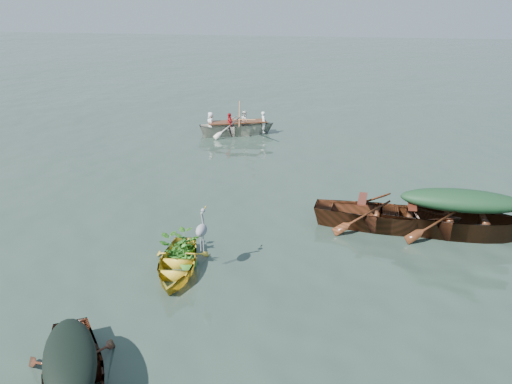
# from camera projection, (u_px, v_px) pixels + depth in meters

# --- Properties ---
(ground) EXTENTS (140.00, 140.00, 0.00)m
(ground) POSITION_uv_depth(u_px,v_px,m) (265.00, 289.00, 9.95)
(ground) COLOR #2C3D33
(ground) RESTS_ON ground
(yellow_dinghy) EXTENTS (1.65, 2.93, 0.72)m
(yellow_dinghy) POSITION_uv_depth(u_px,v_px,m) (177.00, 272.00, 10.58)
(yellow_dinghy) COLOR yellow
(yellow_dinghy) RESTS_ON ground
(green_tarp_boat) EXTENTS (5.18, 1.66, 1.25)m
(green_tarp_boat) POSITION_uv_depth(u_px,v_px,m) (456.00, 235.00, 12.21)
(green_tarp_boat) COLOR #472010
(green_tarp_boat) RESTS_ON ground
(open_wooden_boat) EXTENTS (5.00, 1.81, 1.18)m
(open_wooden_boat) POSITION_uv_depth(u_px,v_px,m) (384.00, 228.00, 12.55)
(open_wooden_boat) COLOR #612C18
(open_wooden_boat) RESTS_ON ground
(rowed_boat) EXTENTS (4.61, 2.95, 1.07)m
(rowed_boat) POSITION_uv_depth(u_px,v_px,m) (237.00, 135.00, 21.13)
(rowed_boat) COLOR beige
(rowed_boat) RESTS_ON ground
(dark_tarp_cover) EXTENTS (1.70, 2.08, 0.40)m
(dark_tarp_cover) POSITION_uv_depth(u_px,v_px,m) (69.00, 357.00, 7.09)
(dark_tarp_cover) COLOR black
(dark_tarp_cover) RESTS_ON dark_covered_boat
(green_tarp_cover) EXTENTS (2.85, 0.91, 0.52)m
(green_tarp_cover) POSITION_uv_depth(u_px,v_px,m) (462.00, 201.00, 11.89)
(green_tarp_cover) COLOR #15341E
(green_tarp_cover) RESTS_ON green_tarp_boat
(thwart_benches) EXTENTS (2.51, 1.06, 0.04)m
(thwart_benches) POSITION_uv_depth(u_px,v_px,m) (387.00, 206.00, 12.33)
(thwart_benches) COLOR #491B11
(thwart_benches) RESTS_ON open_wooden_boat
(heron) EXTENTS (0.34, 0.44, 0.92)m
(heron) POSITION_uv_depth(u_px,v_px,m) (202.00, 236.00, 10.31)
(heron) COLOR #919399
(heron) RESTS_ON yellow_dinghy
(dinghy_weeds) EXTENTS (0.84, 1.01, 0.60)m
(dinghy_weeds) POSITION_uv_depth(u_px,v_px,m) (181.00, 232.00, 10.85)
(dinghy_weeds) COLOR #266B1C
(dinghy_weeds) RESTS_ON yellow_dinghy
(rowers) EXTENTS (3.33, 2.31, 0.76)m
(rowers) POSITION_uv_depth(u_px,v_px,m) (237.00, 113.00, 20.80)
(rowers) COLOR white
(rowers) RESTS_ON rowed_boat
(oars) EXTENTS (1.56, 2.63, 0.06)m
(oars) POSITION_uv_depth(u_px,v_px,m) (237.00, 122.00, 20.92)
(oars) COLOR #976039
(oars) RESTS_ON rowed_boat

